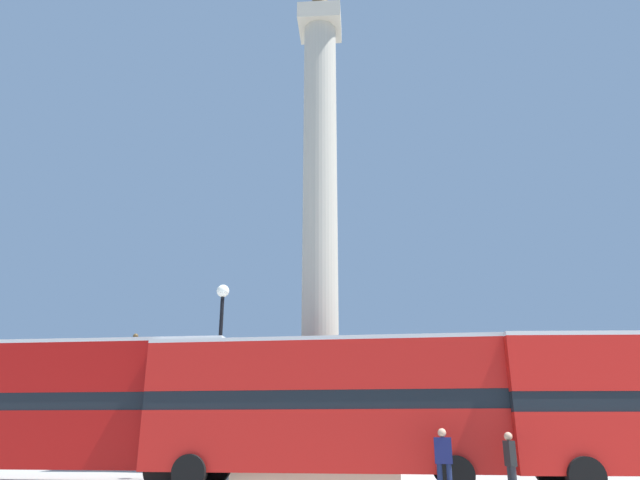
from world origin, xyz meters
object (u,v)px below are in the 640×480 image
monument_column (320,298)px  bus_b (70,404)px  pedestrian_by_plinth (444,459)px  equestrian_statue (127,426)px  pedestrian_near_lamp (511,462)px  street_lamp (219,357)px  bus_c (324,405)px

monument_column → bus_b: bearing=-151.2°
pedestrian_by_plinth → equestrian_statue: bearing=141.8°
pedestrian_near_lamp → equestrian_statue: bearing=40.9°
street_lamp → bus_b: bearing=-161.8°
monument_column → pedestrian_near_lamp: size_ratio=14.17×
monument_column → pedestrian_near_lamp: 11.45m
street_lamp → monument_column: bearing=40.2°
bus_b → equestrian_statue: 10.01m
street_lamp → equestrian_statue: bearing=128.3°
bus_b → pedestrian_by_plinth: bus_b is taller
street_lamp → pedestrian_near_lamp: (8.93, -5.05, -3.31)m
bus_b → pedestrian_near_lamp: 14.12m
equestrian_statue → pedestrian_by_plinth: equestrian_statue is taller
bus_c → pedestrian_by_plinth: bearing=-33.1°
monument_column → bus_b: 10.35m
equestrian_statue → bus_c: bearing=-53.2°
bus_b → monument_column: bearing=31.4°
monument_column → bus_b: monument_column is taller
equestrian_statue → monument_column: bearing=-35.6°
pedestrian_near_lamp → pedestrian_by_plinth: 1.67m
bus_b → equestrian_statue: equestrian_statue is taller
monument_column → bus_c: (0.51, -5.43, -4.61)m
bus_c → bus_b: bearing=177.3°
street_lamp → pedestrian_near_lamp: street_lamp is taller
equestrian_statue → street_lamp: size_ratio=0.93×
pedestrian_by_plinth → monument_column: bearing=121.0°
equestrian_statue → pedestrian_near_lamp: size_ratio=4.03×
monument_column → equestrian_statue: monument_column is taller
monument_column → equestrian_statue: size_ratio=3.52×
monument_column → pedestrian_near_lamp: monument_column is taller
street_lamp → pedestrian_by_plinth: bearing=-33.9°
pedestrian_near_lamp → pedestrian_by_plinth: bearing=75.8°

